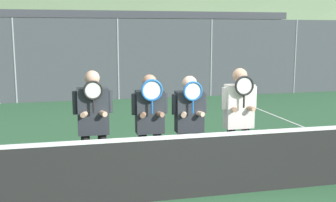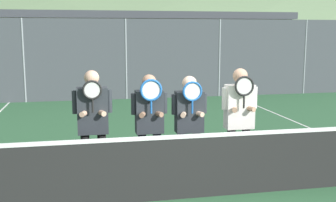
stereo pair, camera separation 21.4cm
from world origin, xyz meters
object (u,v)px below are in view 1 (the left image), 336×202
object	(u,v)px
player_center_left	(150,120)
car_left_of_center	(92,67)
player_center_right	(189,119)
car_right_of_center	(298,64)
player_leftmost	(93,120)
player_rightmost	(239,114)
car_center	(201,64)

from	to	relation	value
player_center_left	car_left_of_center	bearing A→B (deg)	90.83
player_center_right	car_right_of_center	bearing A→B (deg)	53.21
player_leftmost	player_rightmost	distance (m)	2.25
player_rightmost	car_center	bearing A→B (deg)	74.83
car_right_of_center	player_center_left	bearing A→B (deg)	-128.68
player_center_right	car_center	size ratio (longest dim) A/B	0.40
car_left_of_center	car_right_of_center	xyz separation A→B (m)	(9.69, -0.01, -0.03)
player_rightmost	player_center_left	bearing A→B (deg)	174.70
player_center_right	car_right_of_center	world-z (taller)	car_right_of_center
car_center	car_right_of_center	distance (m)	4.85
player_center_left	player_center_right	bearing A→B (deg)	0.17
player_rightmost	car_left_of_center	world-z (taller)	player_rightmost
player_center_left	car_left_of_center	size ratio (longest dim) A/B	0.38
player_rightmost	car_left_of_center	size ratio (longest dim) A/B	0.40
player_center_right	car_left_of_center	world-z (taller)	car_left_of_center
player_center_left	car_right_of_center	world-z (taller)	player_center_left
player_rightmost	car_right_of_center	size ratio (longest dim) A/B	0.40
player_rightmost	car_right_of_center	distance (m)	14.51
player_center_left	car_center	bearing A→B (deg)	68.65
player_leftmost	car_center	distance (m)	13.19
player_center_right	car_left_of_center	bearing A→B (deg)	93.84
player_center_left	player_center_right	distance (m)	0.63
player_center_left	car_left_of_center	world-z (taller)	car_left_of_center
player_leftmost	player_center_right	bearing A→B (deg)	1.19
car_left_of_center	car_right_of_center	world-z (taller)	car_left_of_center
player_leftmost	player_rightmost	world-z (taller)	player_leftmost
player_center_right	car_center	distance (m)	12.61
car_left_of_center	car_right_of_center	distance (m)	9.69
player_center_left	player_center_right	size ratio (longest dim) A/B	1.02
player_center_right	player_rightmost	world-z (taller)	player_rightmost
car_left_of_center	player_center_left	bearing A→B (deg)	-89.17
player_leftmost	car_left_of_center	distance (m)	11.95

